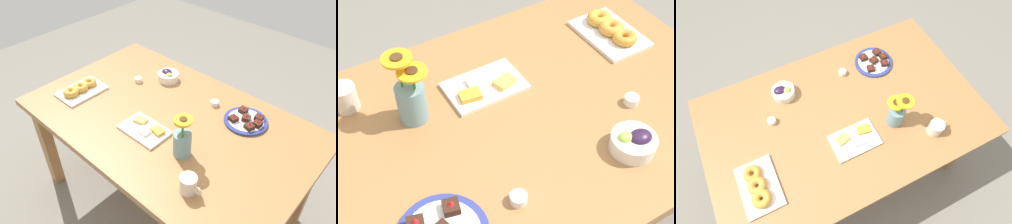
% 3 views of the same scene
% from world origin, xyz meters
% --- Properties ---
extents(ground_plane, '(6.00, 6.00, 0.00)m').
position_xyz_m(ground_plane, '(0.00, 0.00, 0.00)').
color(ground_plane, slate).
extents(dining_table, '(1.60, 1.00, 0.74)m').
position_xyz_m(dining_table, '(0.00, 0.00, 0.65)').
color(dining_table, '#9E6B3D').
rests_on(dining_table, ground_plane).
extents(coffee_mug, '(0.11, 0.08, 0.09)m').
position_xyz_m(coffee_mug, '(0.41, -0.31, 0.78)').
color(coffee_mug, beige).
rests_on(coffee_mug, dining_table).
extents(grape_bowl, '(0.14, 0.14, 0.07)m').
position_xyz_m(grape_bowl, '(-0.26, 0.29, 0.77)').
color(grape_bowl, white).
rests_on(grape_bowl, dining_table).
extents(cheese_platter, '(0.26, 0.17, 0.03)m').
position_xyz_m(cheese_platter, '(-0.01, -0.16, 0.75)').
color(cheese_platter, white).
rests_on(cheese_platter, dining_table).
extents(croissant_platter, '(0.19, 0.28, 0.05)m').
position_xyz_m(croissant_platter, '(-0.57, -0.18, 0.76)').
color(croissant_platter, white).
rests_on(croissant_platter, dining_table).
extents(jam_cup_honey, '(0.05, 0.05, 0.03)m').
position_xyz_m(jam_cup_honey, '(0.12, 0.27, 0.76)').
color(jam_cup_honey, white).
rests_on(jam_cup_honey, dining_table).
extents(jam_cup_berry, '(0.05, 0.05, 0.03)m').
position_xyz_m(jam_cup_berry, '(-0.39, 0.14, 0.76)').
color(jam_cup_berry, white).
rests_on(jam_cup_berry, dining_table).
extents(dessert_plate, '(0.24, 0.24, 0.05)m').
position_xyz_m(dessert_plate, '(0.35, 0.26, 0.75)').
color(dessert_plate, navy).
rests_on(dessert_plate, dining_table).
extents(flower_vase, '(0.12, 0.12, 0.24)m').
position_xyz_m(flower_vase, '(0.24, -0.16, 0.82)').
color(flower_vase, '#6B939E').
rests_on(flower_vase, dining_table).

